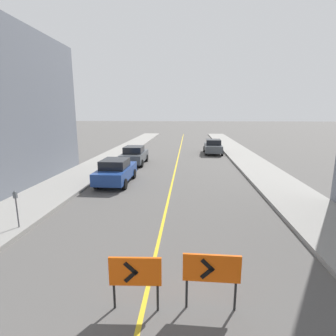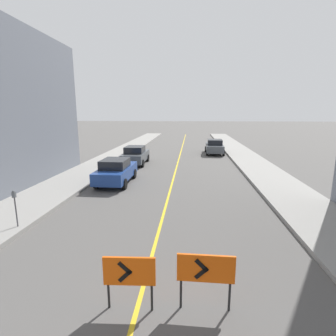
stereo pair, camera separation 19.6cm
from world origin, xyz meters
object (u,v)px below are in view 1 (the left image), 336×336
object	(u,v)px
arrow_barricade_secondary	(212,270)
parking_meter_near_curb	(16,202)
parked_car_curb_near	(116,171)
parked_car_curb_mid	(134,155)
parked_car_curb_far	(213,147)
arrow_barricade_primary	(135,273)

from	to	relation	value
arrow_barricade_secondary	parking_meter_near_curb	bearing A→B (deg)	153.99
parked_car_curb_near	arrow_barricade_secondary	bearing A→B (deg)	-63.79
parked_car_curb_near	parking_meter_near_curb	bearing A→B (deg)	-103.93
parking_meter_near_curb	parked_car_curb_mid	bearing A→B (deg)	82.81
parked_car_curb_far	parking_meter_near_curb	size ratio (longest dim) A/B	3.04
parked_car_curb_near	parked_car_curb_far	size ratio (longest dim) A/B	0.99
parked_car_curb_near	parked_car_curb_mid	size ratio (longest dim) A/B	1.00
parked_car_curb_near	parked_car_curb_far	bearing A→B (deg)	61.07
arrow_barricade_primary	arrow_barricade_secondary	world-z (taller)	arrow_barricade_secondary
arrow_barricade_primary	parked_car_curb_near	size ratio (longest dim) A/B	0.30
arrow_barricade_secondary	parked_car_curb_mid	world-z (taller)	parked_car_curb_mid
arrow_barricade_primary	parked_car_curb_near	xyz separation A→B (m)	(-3.41, 10.76, -0.12)
arrow_barricade_primary	arrow_barricade_secondary	size ratio (longest dim) A/B	0.96
parked_car_curb_near	parked_car_curb_mid	world-z (taller)	same
arrow_barricade_primary	parking_meter_near_curb	distance (m)	6.39
arrow_barricade_secondary	parked_car_curb_near	world-z (taller)	parked_car_curb_near
parking_meter_near_curb	arrow_barricade_primary	bearing A→B (deg)	-34.94
parked_car_curb_near	parked_car_curb_mid	xyz separation A→B (m)	(-0.12, 6.41, 0.00)
parked_car_curb_near	parking_meter_near_curb	xyz separation A→B (m)	(-1.82, -7.10, 0.38)
parking_meter_near_curb	parked_car_curb_near	bearing A→B (deg)	75.61
arrow_barricade_secondary	parked_car_curb_mid	bearing A→B (deg)	107.88
arrow_barricade_primary	parked_car_curb_far	world-z (taller)	parked_car_curb_far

